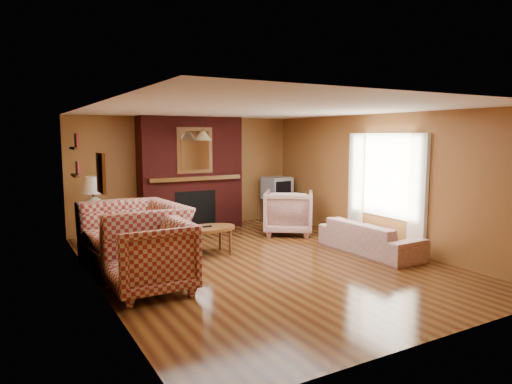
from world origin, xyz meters
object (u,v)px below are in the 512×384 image
table_lamp (93,194)px  tv_stand (277,210)px  plaid_loveseat (134,237)px  floral_sofa (370,237)px  floral_armchair (289,212)px  plaid_armchair (150,256)px  crt_tv (277,188)px  coffee_table (207,230)px  fireplace (191,174)px  side_table (95,231)px

table_lamp → tv_stand: bearing=4.8°
plaid_loveseat → tv_stand: (3.90, 2.17, -0.23)m
floral_sofa → floral_armchair: floral_armchair is taller
plaid_armchair → table_lamp: size_ratio=1.46×
tv_stand → plaid_armchair: bearing=-134.5°
crt_tv → coffee_table: bearing=-143.3°
floral_sofa → crt_tv: crt_tv is taller
floral_sofa → tv_stand: bearing=-4.1°
crt_tv → plaid_loveseat: bearing=-151.0°
crt_tv → floral_armchair: bearing=-111.8°
fireplace → plaid_loveseat: (-1.85, -2.35, -0.69)m
floral_sofa → table_lamp: table_lamp is taller
plaid_loveseat → floral_sofa: (3.75, -1.06, -0.22)m
floral_sofa → crt_tv: 3.27m
tv_stand → crt_tv: size_ratio=0.86×
plaid_armchair → side_table: bearing=-177.0°
floral_sofa → side_table: side_table is taller
plaid_loveseat → fireplace: bearing=136.4°
coffee_table → floral_sofa: bearing=-27.4°
fireplace → plaid_loveseat: 3.07m
tv_stand → plaid_loveseat: bearing=-144.9°
crt_tv → fireplace: bearing=174.7°
plaid_loveseat → coffee_table: size_ratio=1.53×
side_table → tv_stand: side_table is taller
floral_armchair → tv_stand: (0.49, 1.23, -0.18)m
coffee_table → floral_armchair: bearing=18.8°
fireplace → plaid_armchair: fireplace is taller
floral_armchair → tv_stand: 1.33m
plaid_loveseat → crt_tv: (3.90, 2.16, 0.30)m
tv_stand → crt_tv: bearing=-84.0°
plaid_loveseat → side_table: 1.85m
fireplace → plaid_loveseat: size_ratio=1.58×
plaid_armchair → floral_sofa: plaid_armchair is taller
coffee_table → table_lamp: bearing=133.7°
plaid_loveseat → crt_tv: 4.47m
floral_armchair → table_lamp: size_ratio=1.39×
plaid_loveseat → coffee_table: bearing=94.1°
plaid_armchair → tv_stand: bearing=129.6°
fireplace → tv_stand: fireplace is taller
floral_armchair → coffee_table: floral_armchair is taller
plaid_armchair → tv_stand: size_ratio=1.94×
table_lamp → tv_stand: size_ratio=1.33×
crt_tv → table_lamp: bearing=-175.3°
fireplace → side_table: bearing=-165.7°
floral_sofa → crt_tv: bearing=-4.1°
floral_sofa → coffee_table: bearing=61.1°
plaid_loveseat → table_lamp: (-0.25, 1.82, 0.46)m
floral_sofa → table_lamp: (-4.00, 2.88, 0.68)m
plaid_loveseat → floral_sofa: size_ratio=0.81×
floral_sofa → side_table: (-4.00, 2.88, 0.01)m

